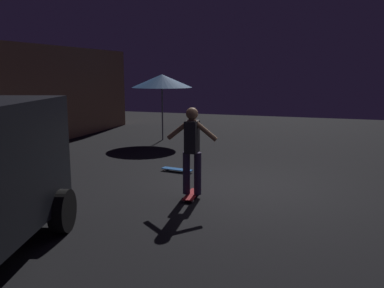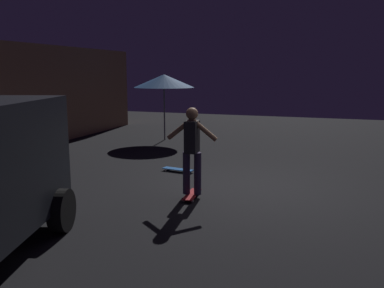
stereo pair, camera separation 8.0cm
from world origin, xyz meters
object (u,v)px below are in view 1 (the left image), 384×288
skateboard_spare (177,169)px  patio_umbrella (162,81)px  skater (192,145)px  skateboard_ridden (192,195)px

skateboard_spare → patio_umbrella: bearing=26.9°
patio_umbrella → skater: patio_umbrella is taller
skateboard_ridden → skateboard_spare: size_ratio=0.99×
skateboard_spare → skateboard_ridden: bearing=-151.3°
skateboard_ridden → skateboard_spare: same height
patio_umbrella → skateboard_ridden: bearing=-152.5°
patio_umbrella → skateboard_spare: bearing=-153.1°
skateboard_ridden → skater: 0.98m
patio_umbrella → skater: 6.89m
patio_umbrella → skateboard_spare: patio_umbrella is taller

